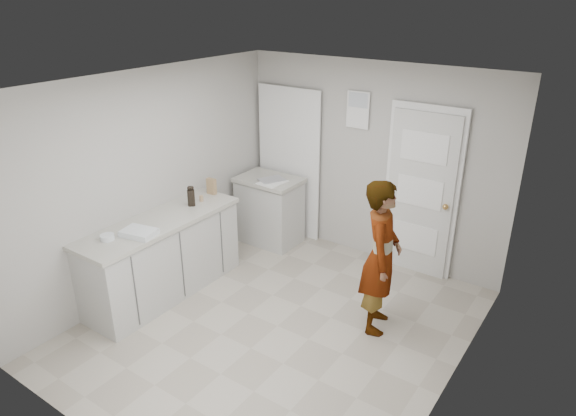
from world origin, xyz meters
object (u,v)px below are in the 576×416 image
Objects in this scene: person at (381,257)px; oil_cruet_a at (190,196)px; oil_cruet_b at (192,196)px; egg_bowl at (107,237)px; spice_jar at (201,199)px; cake_mix_box at (211,186)px; baking_dish at (139,233)px.

person reaches higher than oil_cruet_a.
oil_cruet_b is at bearing 33.82° from oil_cruet_a.
person is 2.75m from egg_bowl.
spice_jar reaches higher than egg_bowl.
spice_jar is at bearing -77.48° from cake_mix_box.
spice_jar is at bearing 86.76° from egg_bowl.
person reaches higher than egg_bowl.
person is 11.44× the size of egg_bowl.
cake_mix_box is at bearing 97.49° from oil_cruet_a.
oil_cruet_a is at bearing -92.58° from spice_jar.
cake_mix_box is at bearing 89.66° from egg_bowl.
cake_mix_box is at bearing 68.47° from person.
cake_mix_box is at bearing 104.19° from spice_jar.
spice_jar is (-2.27, -0.16, 0.15)m from person.
oil_cruet_b reaches higher than oil_cruet_a.
oil_cruet_b reaches higher than cake_mix_box.
cake_mix_box reaches higher than baking_dish.
cake_mix_box is 0.42m from oil_cruet_b.
cake_mix_box is 1.30m from baking_dish.
person is at bearing 4.03° from spice_jar.
oil_cruet_b is (0.08, -0.41, 0.02)m from cake_mix_box.
oil_cruet_a is at bearing 97.84° from baking_dish.
oil_cruet_b is 1.76× the size of egg_bowl.
cake_mix_box is 0.52× the size of baking_dish.
person is at bearing 8.31° from oil_cruet_a.
oil_cruet_a is (-0.01, -0.17, 0.08)m from spice_jar.
oil_cruet_a is 1.75× the size of egg_bowl.
cake_mix_box reaches higher than egg_bowl.
egg_bowl is at bearing -94.48° from oil_cruet_b.
oil_cruet_b is at bearing 85.52° from egg_bowl.
egg_bowl is (-0.07, -1.28, -0.01)m from spice_jar.
baking_dish is 0.31m from egg_bowl.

